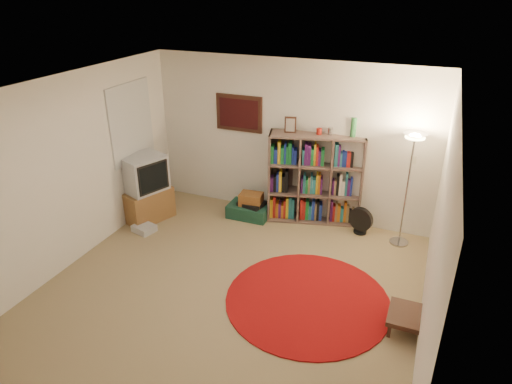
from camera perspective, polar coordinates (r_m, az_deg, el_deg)
room at (r=5.27m, az=-3.80°, el=-0.52°), size 4.54×4.54×2.54m
bookshelf at (r=7.17m, az=7.20°, el=1.58°), size 1.49×0.75×1.72m
floor_lamp at (r=6.50m, az=18.98°, el=4.57°), size 0.34×0.34×1.69m
floor_fan at (r=7.09m, az=12.95°, el=-3.51°), size 0.38×0.25×0.43m
tv_stand at (r=7.41m, az=-13.63°, el=0.35°), size 0.74×0.87×1.07m
dvd_box at (r=7.24m, az=-13.81°, el=-4.43°), size 0.37×0.33×0.11m
suitcase at (r=7.43m, az=-0.87°, el=-2.33°), size 0.66×0.43×0.21m
wicker_basket at (r=7.33m, az=-0.61°, el=-0.91°), size 0.38×0.29×0.20m
duffel_bag at (r=7.41m, az=-0.51°, el=-2.15°), size 0.44×0.39×0.27m
paper_towel at (r=7.59m, az=2.56°, el=-1.57°), size 0.14×0.14×0.25m
red_rug at (r=5.71m, az=6.46°, el=-13.26°), size 1.99×1.99×0.02m
side_table at (r=5.44m, az=18.76°, el=-14.56°), size 0.48×0.48×0.22m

